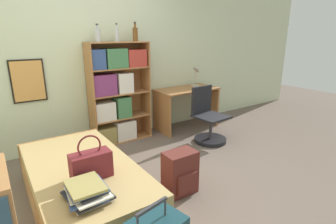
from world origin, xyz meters
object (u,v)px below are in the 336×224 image
at_px(desk_lamp, 197,71).
at_px(desk_chair, 208,125).
at_px(bed, 83,185).
at_px(bottle_clear, 135,34).
at_px(bookcase, 116,93).
at_px(bottle_brown, 117,35).
at_px(backpack, 180,173).
at_px(book_stack_on_bed, 87,192).
at_px(handbag, 91,164).
at_px(bottle_green, 98,35).
at_px(desk, 187,101).

xyz_separation_m(desk_lamp, desk_chair, (-0.42, -0.80, -0.73)).
height_order(bed, bottle_clear, bottle_clear).
relative_size(bookcase, desk_lamp, 3.78).
bearing_deg(bottle_brown, backpack, -94.08).
relative_size(book_stack_on_bed, desk_lamp, 0.95).
height_order(desk_lamp, desk_chair, desk_lamp).
relative_size(handbag, backpack, 0.84).
bearing_deg(bookcase, bottle_green, 168.21).
bearing_deg(book_stack_on_bed, bookcase, 60.68).
bearing_deg(bed, desk_chair, 13.72).
relative_size(desk_chair, backpack, 1.83).
xyz_separation_m(bookcase, desk_lamp, (1.62, -0.02, 0.22)).
distance_m(bottle_brown, desk_lamp, 1.67).
relative_size(bed, bottle_green, 7.41).
relative_size(bookcase, bottle_green, 6.29).
xyz_separation_m(bottle_brown, desk, (1.23, -0.14, -1.16)).
distance_m(bed, desk, 2.61).
xyz_separation_m(bookcase, backpack, (-0.04, -1.74, -0.55)).
xyz_separation_m(bookcase, bottle_clear, (0.38, 0.01, 0.89)).
bearing_deg(desk, desk_chair, -98.52).
bearing_deg(desk, bookcase, 174.71).
xyz_separation_m(handbag, desk_chair, (2.16, 0.82, -0.31)).
bearing_deg(bed, desk, 28.49).
height_order(bookcase, bottle_brown, bottle_brown).
height_order(desk_lamp, backpack, desk_lamp).
relative_size(bed, book_stack_on_bed, 4.70).
height_order(bed, handbag, handbag).
bearing_deg(bottle_green, bottle_clear, -3.41).
relative_size(book_stack_on_bed, bottle_brown, 1.49).
bearing_deg(bookcase, bottle_brown, 15.85).
distance_m(bottle_clear, desk_chair, 1.83).
relative_size(bottle_clear, backpack, 0.60).
relative_size(desk, backpack, 2.34).
relative_size(book_stack_on_bed, bottle_clear, 1.37).
bearing_deg(bottle_green, book_stack_on_bed, -114.05).
distance_m(book_stack_on_bed, desk_chair, 2.57).
xyz_separation_m(handbag, bookcase, (0.96, 1.65, 0.21)).
distance_m(handbag, book_stack_on_bed, 0.33).
relative_size(bottle_green, desk_lamp, 0.60).
height_order(bottle_brown, desk, bottle_brown).
bearing_deg(desk_chair, bed, -166.28).
bearing_deg(desk_chair, desk, 81.48).
relative_size(bottle_brown, desk, 0.23).
bearing_deg(desk_lamp, bottle_brown, 178.25).
distance_m(bed, bottle_green, 2.15).
relative_size(bottle_brown, bottle_clear, 0.92).
bearing_deg(backpack, book_stack_on_bed, -168.60).
distance_m(bottle_green, bottle_clear, 0.58).
xyz_separation_m(bed, desk_chair, (2.17, 0.53, 0.05)).
bearing_deg(desk_chair, desk_lamp, 62.57).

